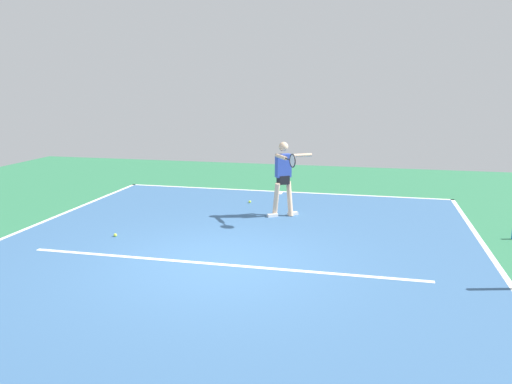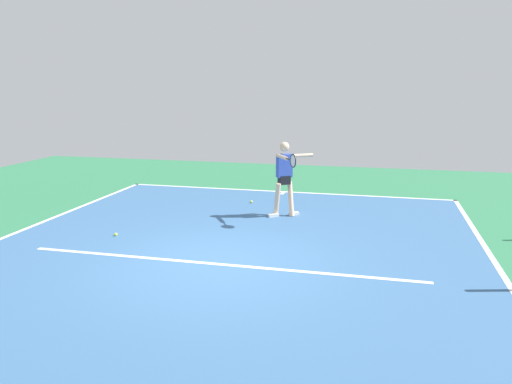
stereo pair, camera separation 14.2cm
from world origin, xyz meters
name	(u,v)px [view 1 (the left image)]	position (x,y,z in m)	size (l,w,h in m)	color
ground_plane	(220,263)	(0.00, 0.00, 0.00)	(22.01, 22.01, 0.00)	#2D754C
court_surface	(220,263)	(0.00, 0.00, 0.00)	(9.27, 12.12, 0.00)	#38608E
court_line_baseline_near	(282,192)	(0.00, -6.01, 0.00)	(9.27, 0.10, 0.01)	white
court_line_sideline_left	(512,286)	(-4.59, 0.00, 0.00)	(0.10, 12.12, 0.01)	white
court_line_service	(218,264)	(0.00, 0.08, 0.00)	(6.95, 0.10, 0.01)	white
court_line_centre_mark	(281,193)	(0.00, -5.81, 0.00)	(0.10, 0.30, 0.01)	white
tennis_player	(284,174)	(-0.52, -3.32, 0.99)	(0.95, 1.38, 1.73)	beige
tennis_ball_by_sideline	(250,202)	(0.56, -4.44, 0.03)	(0.07, 0.07, 0.07)	#C6E53D
tennis_ball_near_player	(115,235)	(2.48, -0.98, 0.03)	(0.07, 0.07, 0.07)	#C6E53D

